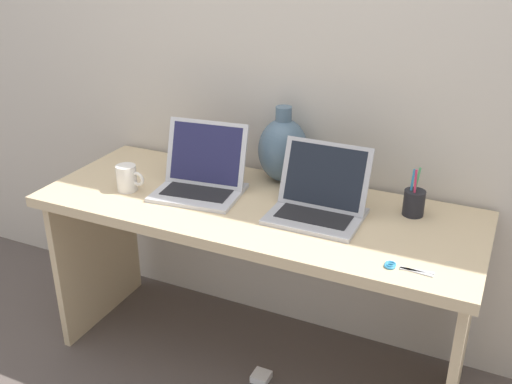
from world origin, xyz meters
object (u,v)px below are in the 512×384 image
object	(u,v)px
laptop_left	(202,174)
green_vase	(283,149)
pen_cup	(414,202)
scissors	(400,267)
power_brick	(261,377)
laptop_right	(320,197)
coffee_mug	(127,178)

from	to	relation	value
laptop_left	green_vase	size ratio (longest dim) A/B	1.15
laptop_left	pen_cup	xyz separation A→B (m)	(0.78, 0.13, -0.02)
scissors	power_brick	distance (m)	0.89
laptop_right	coffee_mug	bearing A→B (deg)	-170.70
pen_cup	scissors	bearing A→B (deg)	-84.27
laptop_left	power_brick	xyz separation A→B (m)	(0.31, -0.13, -0.78)
laptop_left	laptop_right	world-z (taller)	laptop_left
scissors	pen_cup	bearing A→B (deg)	95.73
green_vase	pen_cup	bearing A→B (deg)	-9.74
laptop_left	green_vase	bearing A→B (deg)	43.03
pen_cup	laptop_left	bearing A→B (deg)	-170.38
coffee_mug	laptop_right	bearing A→B (deg)	9.30
laptop_right	laptop_left	bearing A→B (deg)	179.79
coffee_mug	power_brick	xyz separation A→B (m)	(0.57, -0.00, -0.76)
power_brick	green_vase	bearing A→B (deg)	101.16
pen_cup	coffee_mug	bearing A→B (deg)	-166.25
laptop_left	green_vase	distance (m)	0.34
power_brick	coffee_mug	bearing A→B (deg)	179.65
pen_cup	laptop_right	bearing A→B (deg)	-156.20
green_vase	pen_cup	world-z (taller)	green_vase
laptop_left	coffee_mug	size ratio (longest dim) A/B	2.96
laptop_right	power_brick	world-z (taller)	laptop_right
laptop_left	coffee_mug	world-z (taller)	laptop_left
pen_cup	power_brick	xyz separation A→B (m)	(-0.47, -0.26, -0.76)
laptop_right	power_brick	size ratio (longest dim) A/B	4.60
scissors	power_brick	xyz separation A→B (m)	(-0.51, 0.12, -0.71)
laptop_right	pen_cup	xyz separation A→B (m)	(0.30, 0.13, -0.01)
green_vase	power_brick	bearing A→B (deg)	-78.84
coffee_mug	scissors	world-z (taller)	coffee_mug
laptop_right	coffee_mug	size ratio (longest dim) A/B	2.73
laptop_right	scissors	world-z (taller)	laptop_right
coffee_mug	power_brick	world-z (taller)	coffee_mug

